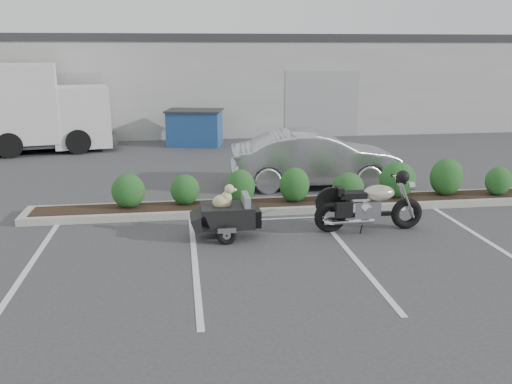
{
  "coord_description": "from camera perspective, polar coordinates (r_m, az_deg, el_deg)",
  "views": [
    {
      "loc": [
        -1.68,
        -9.17,
        3.47
      ],
      "look_at": [
        -0.24,
        0.93,
        0.75
      ],
      "focal_mm": 38.0,
      "sensor_mm": 36.0,
      "label": 1
    }
  ],
  "objects": [
    {
      "name": "building",
      "position": [
        26.27,
        -4.54,
        11.66
      ],
      "size": [
        26.0,
        10.0,
        4.0
      ],
      "primitive_type": "cube",
      "color": "#9EA099",
      "rests_on": "ground"
    },
    {
      "name": "sedan",
      "position": [
        14.0,
        6.26,
        3.48
      ],
      "size": [
        4.38,
        1.67,
        1.42
      ],
      "primitive_type": "imported",
      "rotation": [
        0.0,
        0.0,
        1.53
      ],
      "color": "#B0B0B7",
      "rests_on": "ground"
    },
    {
      "name": "dumpster",
      "position": [
        20.07,
        -6.47,
        6.78
      ],
      "size": [
        2.23,
        1.77,
        1.3
      ],
      "rotation": [
        0.0,
        0.0,
        -0.23
      ],
      "color": "navy",
      "rests_on": "ground"
    },
    {
      "name": "planter_kerb",
      "position": [
        12.16,
        4.94,
        -1.33
      ],
      "size": [
        12.0,
        1.0,
        0.15
      ],
      "primitive_type": "cube",
      "color": "#9E9E93",
      "rests_on": "ground"
    },
    {
      "name": "motorcycle",
      "position": [
        10.73,
        11.84,
        -1.45
      ],
      "size": [
        2.18,
        0.73,
        1.26
      ],
      "rotation": [
        0.0,
        0.0,
        -0.0
      ],
      "color": "black",
      "rests_on": "ground"
    },
    {
      "name": "ground",
      "position": [
        9.95,
        2.13,
        -5.49
      ],
      "size": [
        90.0,
        90.0,
        0.0
      ],
      "primitive_type": "plane",
      "color": "#38383A",
      "rests_on": "ground"
    },
    {
      "name": "delivery_truck",
      "position": [
        20.21,
        -24.12,
        7.83
      ],
      "size": [
        6.75,
        3.24,
        2.97
      ],
      "rotation": [
        0.0,
        0.0,
        0.18
      ],
      "color": "silver",
      "rests_on": "ground"
    },
    {
      "name": "pet_trailer",
      "position": [
        10.18,
        -3.14,
        -2.41
      ],
      "size": [
        1.73,
        0.96,
        1.04
      ],
      "rotation": [
        0.0,
        0.0,
        -0.0
      ],
      "color": "black",
      "rests_on": "ground"
    }
  ]
}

